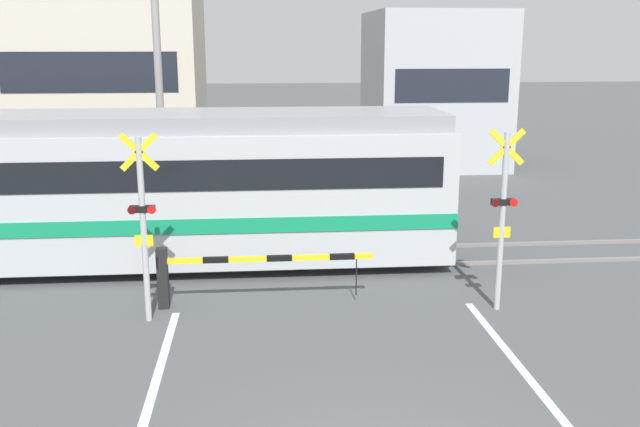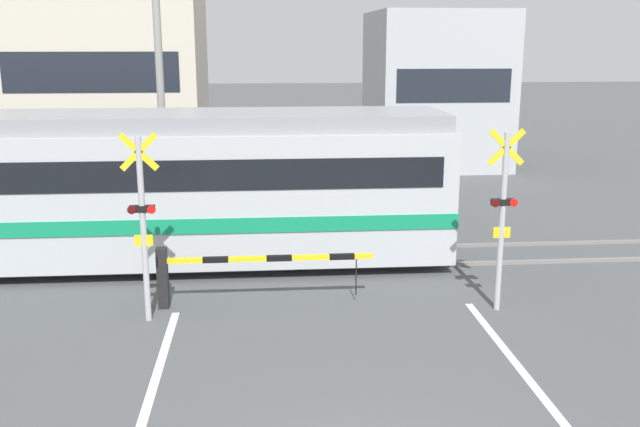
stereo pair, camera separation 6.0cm
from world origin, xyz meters
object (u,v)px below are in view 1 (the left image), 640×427
crossing_barrier_far (378,201)px  pedestrian (313,174)px  crossing_signal_left (143,219)px  crossing_signal_right (503,212)px  crossing_barrier_near (219,268)px  commuter_train (45,187)px

crossing_barrier_far → pedestrian: (-1.54, 3.07, 0.20)m
crossing_signal_left → crossing_signal_right: bearing=0.0°
crossing_barrier_far → crossing_signal_right: (1.25, -6.13, 1.14)m
crossing_barrier_near → pedestrian: pedestrian is taller
commuter_train → pedestrian: (6.34, 5.78, -0.87)m
commuter_train → crossing_barrier_near: size_ratio=4.33×
commuter_train → pedestrian: 8.62m
crossing_barrier_far → crossing_signal_left: 8.15m
crossing_barrier_near → pedestrian: (2.45, 8.59, 0.20)m
crossing_barrier_far → crossing_signal_right: 6.36m
crossing_signal_right → crossing_barrier_near: bearing=173.3°
commuter_train → crossing_signal_left: 4.32m
commuter_train → crossing_barrier_far: size_ratio=4.33×
crossing_signal_left → crossing_signal_right: (6.49, 0.00, 0.00)m
commuter_train → crossing_signal_left: (2.63, -3.43, 0.06)m
pedestrian → commuter_train: bearing=-137.6°
crossing_barrier_near → crossing_signal_left: bearing=-153.9°
crossing_barrier_far → pedestrian: size_ratio=2.47×
crossing_barrier_near → crossing_signal_right: bearing=-6.7°
crossing_signal_left → commuter_train: bearing=127.5°
commuter_train → crossing_signal_right: crossing_signal_right is taller
crossing_signal_right → pedestrian: size_ratio=2.06×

